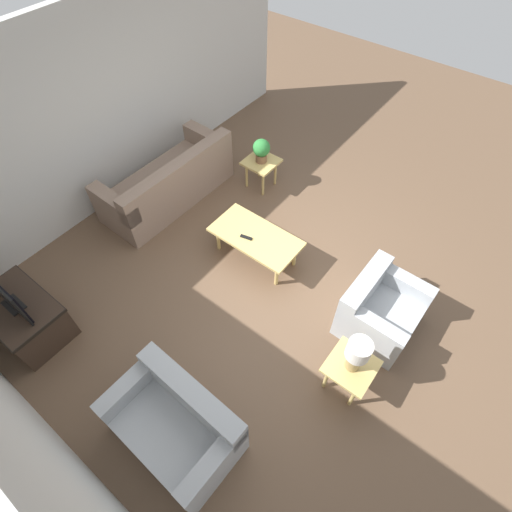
{
  "coord_description": "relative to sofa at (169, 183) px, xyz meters",
  "views": [
    {
      "loc": [
        -1.56,
        2.62,
        4.34
      ],
      "look_at": [
        0.27,
        0.26,
        0.55
      ],
      "focal_mm": 28.0,
      "sensor_mm": 36.0,
      "label": 1
    }
  ],
  "objects": [
    {
      "name": "remote_control",
      "position": [
        -1.66,
        0.22,
        0.13
      ],
      "size": [
        0.16,
        0.08,
        0.02
      ],
      "color": "black",
      "rests_on": "coffee_table"
    },
    {
      "name": "table_lamp",
      "position": [
        -3.6,
        0.93,
        0.46
      ],
      "size": [
        0.24,
        0.24,
        0.47
      ],
      "color": "#997F4C",
      "rests_on": "side_table_lamp"
    },
    {
      "name": "television",
      "position": [
        -0.31,
        2.65,
        0.47
      ],
      "size": [
        0.8,
        0.16,
        0.5
      ],
      "color": "black",
      "rests_on": "tv_stand_chest"
    },
    {
      "name": "side_table_plant",
      "position": [
        -0.9,
        -1.1,
        0.09
      ],
      "size": [
        0.48,
        0.48,
        0.48
      ],
      "color": "tan",
      "rests_on": "ground_plane"
    },
    {
      "name": "tv_stand_chest",
      "position": [
        -0.31,
        2.64,
        -0.02
      ],
      "size": [
        0.99,
        0.66,
        0.54
      ],
      "color": "#38281E",
      "rests_on": "ground_plane"
    },
    {
      "name": "wall_back",
      "position": [
        -2.27,
        3.26,
        1.04
      ],
      "size": [
        7.2,
        0.12,
        2.7
      ],
      "color": "silver",
      "rests_on": "ground_plane"
    },
    {
      "name": "side_table_lamp",
      "position": [
        -3.6,
        0.93,
        0.09
      ],
      "size": [
        0.48,
        0.48,
        0.48
      ],
      "color": "tan",
      "rests_on": "ground_plane"
    },
    {
      "name": "coffee_table",
      "position": [
        -1.73,
        0.11,
        0.07
      ],
      "size": [
        1.19,
        0.61,
        0.43
      ],
      "color": "tan",
      "rests_on": "ground_plane"
    },
    {
      "name": "potted_plant",
      "position": [
        -0.9,
        -1.1,
        0.38
      ],
      "size": [
        0.26,
        0.26,
        0.37
      ],
      "color": "brown",
      "rests_on": "side_table_plant"
    },
    {
      "name": "wall_right",
      "position": [
        0.79,
        0.2,
        1.04
      ],
      "size": [
        0.12,
        7.2,
        2.7
      ],
      "color": "silver",
      "rests_on": "ground_plane"
    },
    {
      "name": "loveseat",
      "position": [
        -2.55,
        2.41,
        -0.02
      ],
      "size": [
        1.27,
        0.82,
        0.73
      ],
      "rotation": [
        0.0,
        0.0,
        3.11
      ],
      "color": "#A8ADB2",
      "rests_on": "ground_plane"
    },
    {
      "name": "ground_plane",
      "position": [
        -2.27,
        0.2,
        -0.31
      ],
      "size": [
        14.0,
        14.0,
        0.0
      ],
      "primitive_type": "plane",
      "color": "brown"
    },
    {
      "name": "armchair",
      "position": [
        -3.51,
        0.05,
        -0.01
      ],
      "size": [
        0.79,
        0.9,
        0.73
      ],
      "rotation": [
        0.0,
        0.0,
        -1.58
      ],
      "color": "#A8ADB2",
      "rests_on": "ground_plane"
    },
    {
      "name": "sofa",
      "position": [
        0.0,
        0.0,
        0.0
      ],
      "size": [
        0.89,
        2.07,
        0.82
      ],
      "rotation": [
        0.0,
        0.0,
        1.56
      ],
      "color": "gray",
      "rests_on": "ground_plane"
    }
  ]
}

